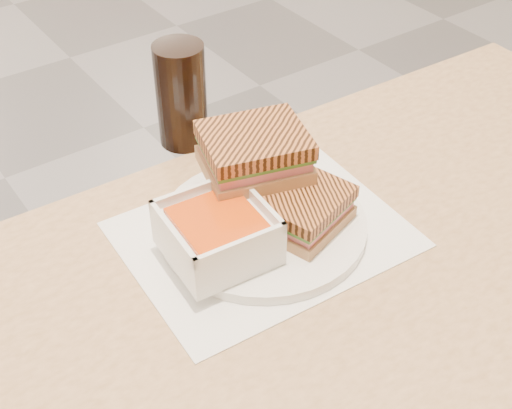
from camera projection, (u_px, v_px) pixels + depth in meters
main_table at (364, 329)px, 0.98m from camera, size 1.23×0.75×0.75m
tray_liner at (264, 234)px, 0.96m from camera, size 0.37×0.30×0.00m
plate at (263, 225)px, 0.96m from camera, size 0.28×0.28×0.01m
soup_bowl at (217, 235)px, 0.89m from camera, size 0.13×0.13×0.07m
panini_lower at (304, 209)px, 0.93m from camera, size 0.14×0.12×0.05m
panini_upper at (254, 152)px, 0.94m from camera, size 0.16×0.14×0.06m
cola_glass at (181, 95)px, 1.08m from camera, size 0.08×0.08×0.16m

